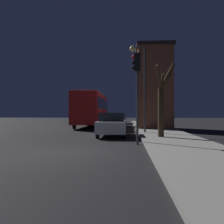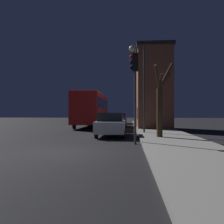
{
  "view_description": "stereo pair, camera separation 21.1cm",
  "coord_description": "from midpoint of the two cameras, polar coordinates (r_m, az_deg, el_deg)",
  "views": [
    {
      "loc": [
        2.28,
        -8.78,
        1.6
      ],
      "look_at": [
        0.78,
        13.35,
        1.67
      ],
      "focal_mm": 35.0,
      "sensor_mm": 36.0,
      "label": 1
    },
    {
      "loc": [
        2.49,
        -8.76,
        1.6
      ],
      "look_at": [
        0.78,
        13.35,
        1.67
      ],
      "focal_mm": 35.0,
      "sensor_mm": 36.0,
      "label": 2
    }
  ],
  "objects": [
    {
      "name": "car_mid_lane",
      "position": [
        24.05,
        1.33,
        -2.19
      ],
      "size": [
        1.83,
        4.22,
        1.43
      ],
      "color": "navy",
      "rests_on": "ground"
    },
    {
      "name": "car_near_lane",
      "position": [
        14.84,
        -0.37,
        -3.21
      ],
      "size": [
        1.83,
        4.09,
        1.6
      ],
      "color": "#B7BABF",
      "rests_on": "ground"
    },
    {
      "name": "ground_plane",
      "position": [
        9.23,
        -11.34,
        -10.18
      ],
      "size": [
        120.0,
        120.0,
        0.0
      ],
      "primitive_type": "plane",
      "color": "black"
    },
    {
      "name": "streetlamp",
      "position": [
        16.64,
        6.86,
        10.52
      ],
      "size": [
        1.2,
        0.45,
        6.45
      ],
      "color": "#38383A",
      "rests_on": "sidewalk"
    },
    {
      "name": "bus",
      "position": [
        24.65,
        -5.57,
        1.2
      ],
      "size": [
        2.6,
        9.99,
        3.71
      ],
      "color": "red",
      "rests_on": "ground"
    },
    {
      "name": "brick_building",
      "position": [
        22.19,
        10.49,
        6.37
      ],
      "size": [
        3.45,
        4.39,
        7.92
      ],
      "color": "brown",
      "rests_on": "sidewalk"
    },
    {
      "name": "sidewalk",
      "position": [
        9.24,
        19.73,
        -9.67
      ],
      "size": [
        3.51,
        60.0,
        0.16
      ],
      "color": "slate",
      "rests_on": "ground"
    },
    {
      "name": "bare_tree",
      "position": [
        13.37,
        12.41,
        2.28
      ],
      "size": [
        1.32,
        1.41,
        4.38
      ],
      "color": "#382819",
      "rests_on": "sidewalk"
    },
    {
      "name": "car_far_lane",
      "position": [
        31.72,
        1.92,
        -1.64
      ],
      "size": [
        1.74,
        4.07,
        1.52
      ],
      "color": "#B21E19",
      "rests_on": "ground"
    },
    {
      "name": "traffic_light",
      "position": [
        11.17,
        5.93,
        8.49
      ],
      "size": [
        0.43,
        0.24,
        4.6
      ],
      "color": "#38383A",
      "rests_on": "ground"
    }
  ]
}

